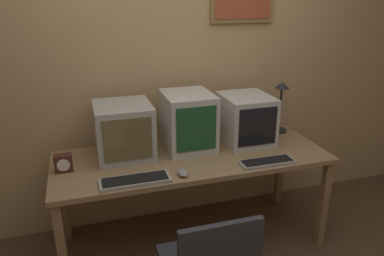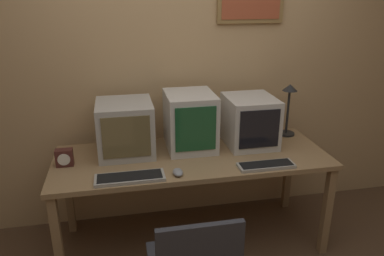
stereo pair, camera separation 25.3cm
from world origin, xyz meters
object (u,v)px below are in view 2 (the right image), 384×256
Objects in this scene: monitor_right at (250,121)px; keyboard_side at (266,165)px; desk_lamp at (289,103)px; desk_clock at (64,158)px; monitor_left at (125,128)px; monitor_center at (190,121)px; mouse_near_keyboard at (178,172)px; keyboard_main at (130,178)px.

monitor_right reaches higher than keyboard_side.
monitor_right is 0.41m from desk_lamp.
desk_clock reaches higher than keyboard_side.
keyboard_side is 0.91× the size of desk_lamp.
monitor_center reaches higher than monitor_left.
monitor_right is 4.02× the size of mouse_near_keyboard.
monitor_right is at bearing -1.25° from monitor_left.
mouse_near_keyboard reaches higher than keyboard_main.
monitor_right is at bearing -2.62° from monitor_center.
monitor_center is at bearing 0.08° from monitor_left.
monitor_center is 0.99× the size of desk_lamp.
keyboard_side is at bearing -45.05° from monitor_center.
monitor_center is 0.47m from monitor_right.
keyboard_side is 3.25× the size of desk_clock.
monitor_center is 0.67m from keyboard_side.
mouse_near_keyboard is at bearing -151.75° from desk_lamp.
monitor_center reaches higher than monitor_right.
desk_lamp is (1.34, 0.55, 0.27)m from keyboard_main.
desk_clock is (-0.92, -0.15, -0.16)m from monitor_center.
mouse_near_keyboard is at bearing -54.29° from monitor_left.
desk_clock is at bearing 167.60° from keyboard_side.
monitor_center reaches higher than mouse_near_keyboard.
keyboard_main and keyboard_side have the same top height.
desk_lamp is at bearing 54.03° from keyboard_side.
monitor_left is 0.48m from keyboard_main.
keyboard_main is 4.24× the size of mouse_near_keyboard.
keyboard_main is at bearing -157.68° from desk_lamp.
monitor_right is at bearing 86.83° from keyboard_side.
mouse_near_keyboard is (0.32, -0.44, -0.18)m from monitor_left.
desk_lamp reaches higher than desk_clock.
keyboard_main is (0.00, -0.44, -0.18)m from monitor_left.
desk_clock is at bearing 145.83° from keyboard_main.
desk_lamp is (0.85, 0.11, 0.06)m from monitor_center.
monitor_left is 0.96m from monitor_right.
monitor_center reaches higher than keyboard_main.
monitor_center reaches higher than desk_clock.
mouse_near_keyboard is at bearing 179.43° from keyboard_side.
monitor_right is 1.08× the size of keyboard_side.
keyboard_main is at bearing 180.00° from mouse_near_keyboard.
mouse_near_keyboard is (-0.62, 0.01, 0.01)m from keyboard_side.
monitor_left is at bearing -179.92° from monitor_center.
desk_clock is at bearing -170.84° from monitor_center.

